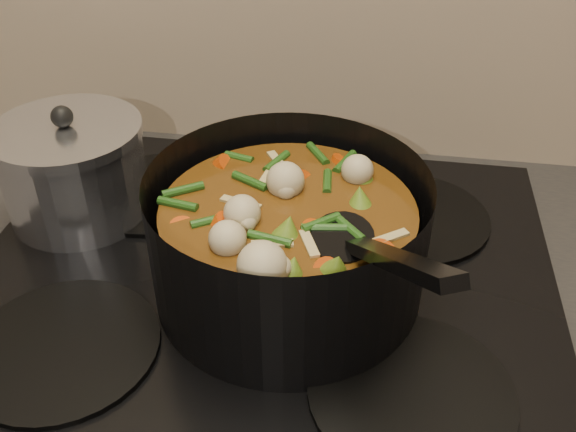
# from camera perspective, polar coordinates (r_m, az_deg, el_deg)

# --- Properties ---
(stovetop) EXTENTS (0.62, 0.54, 0.03)m
(stovetop) POSITION_cam_1_polar(r_m,az_deg,el_deg) (0.69, -2.56, -5.88)
(stovetop) COLOR black
(stovetop) RESTS_ON counter
(stockpot) EXTENTS (0.32, 0.36, 0.20)m
(stockpot) POSITION_cam_1_polar(r_m,az_deg,el_deg) (0.63, 0.04, -2.26)
(stockpot) COLOR black
(stockpot) RESTS_ON stovetop
(saucepan) EXTENTS (0.17, 0.17, 0.14)m
(saucepan) POSITION_cam_1_polar(r_m,az_deg,el_deg) (0.78, -18.47, 3.91)
(saucepan) COLOR silver
(saucepan) RESTS_ON stovetop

